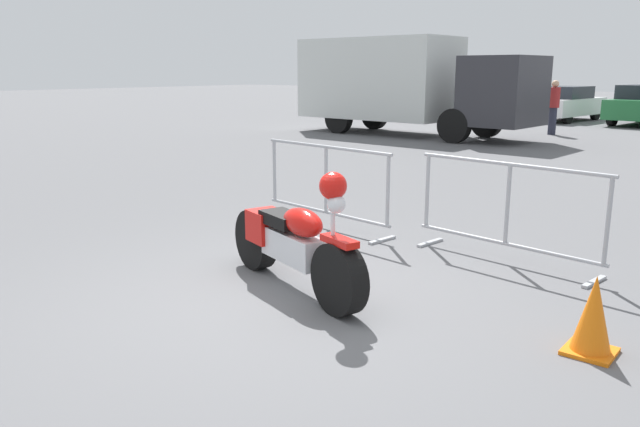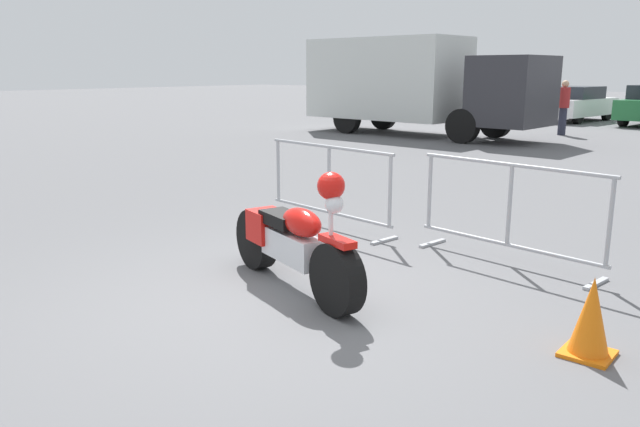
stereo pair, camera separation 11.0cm
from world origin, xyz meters
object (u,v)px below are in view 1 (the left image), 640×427
object	(u,v)px
parked_car_red	(432,99)
pedestrian	(554,105)
parked_car_tan	(498,99)
parked_car_white	(565,103)
crowd_barrier_near	(326,185)
traffic_cone	(593,316)
crowd_barrier_far	(507,211)
box_truck	(402,82)
motorcycle	(293,242)

from	to	relation	value
parked_car_red	pedestrian	world-z (taller)	pedestrian
parked_car_tan	parked_car_white	distance (m)	3.04
crowd_barrier_near	traffic_cone	bearing A→B (deg)	-24.64
crowd_barrier_far	pedestrian	xyz separation A→B (m)	(-4.18, 13.86, 0.37)
box_truck	pedestrian	world-z (taller)	box_truck
parked_car_white	parked_car_tan	bearing A→B (deg)	89.16
crowd_barrier_far	parked_car_red	size ratio (longest dim) A/B	0.50
motorcycle	parked_car_red	distance (m)	24.12
motorcycle	crowd_barrier_near	world-z (taller)	motorcycle
crowd_barrier_near	pedestrian	distance (m)	13.98
crowd_barrier_far	parked_car_red	bearing A→B (deg)	120.66
crowd_barrier_near	parked_car_tan	distance (m)	21.05
parked_car_white	box_truck	bearing A→B (deg)	172.29
parked_car_tan	parked_car_red	bearing A→B (deg)	104.61
box_truck	pedestrian	size ratio (longest dim) A/B	4.62
crowd_barrier_near	box_truck	size ratio (longest dim) A/B	0.28
parked_car_white	pedestrian	world-z (taller)	pedestrian
motorcycle	traffic_cone	xyz separation A→B (m)	(2.58, 0.30, -0.17)
parked_car_red	parked_car_tan	bearing A→B (deg)	-75.39
motorcycle	pedestrian	distance (m)	16.18
box_truck	parked_car_tan	xyz separation A→B (m)	(-0.70, 9.19, -0.87)
traffic_cone	motorcycle	bearing A→B (deg)	-173.33
box_truck	traffic_cone	world-z (taller)	box_truck
motorcycle	parked_car_tan	world-z (taller)	parked_car_tan
motorcycle	parked_car_white	distance (m)	22.17
traffic_cone	parked_car_red	bearing A→B (deg)	121.32
parked_car_red	parked_car_white	distance (m)	6.02
box_truck	pedestrian	bearing A→B (deg)	41.19
crowd_barrier_near	parked_car_red	bearing A→B (deg)	115.17
parked_car_red	pedestrian	size ratio (longest dim) A/B	2.54
motorcycle	box_truck	size ratio (longest dim) A/B	0.26
crowd_barrier_far	parked_car_white	xyz separation A→B (m)	(-5.65, 19.68, 0.14)
crowd_barrier_near	traffic_cone	distance (m)	4.18
crowd_barrier_near	traffic_cone	size ratio (longest dim) A/B	3.66
parked_car_red	traffic_cone	world-z (taller)	parked_car_red
parked_car_tan	pedestrian	xyz separation A→B (m)	(4.48, -6.24, 0.15)
crowd_barrier_far	parked_car_tan	distance (m)	21.89
crowd_barrier_far	box_truck	size ratio (longest dim) A/B	0.28
motorcycle	box_truck	bearing A→B (deg)	135.77
parked_car_tan	parked_car_white	world-z (taller)	parked_car_tan
crowd_barrier_near	parked_car_white	xyz separation A→B (m)	(-3.23, 19.68, 0.14)
parked_car_red	motorcycle	bearing A→B (deg)	-147.28
parked_car_white	traffic_cone	distance (m)	22.55
pedestrian	motorcycle	bearing A→B (deg)	10.56
motorcycle	box_truck	xyz separation A→B (m)	(-6.75, 12.94, 1.18)
motorcycle	parked_car_red	size ratio (longest dim) A/B	0.48
motorcycle	traffic_cone	world-z (taller)	motorcycle
parked_car_white	crowd_barrier_near	bearing A→B (deg)	-163.66
parked_car_tan	traffic_cone	size ratio (longest dim) A/B	7.91
crowd_barrier_far	traffic_cone	distance (m)	2.23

